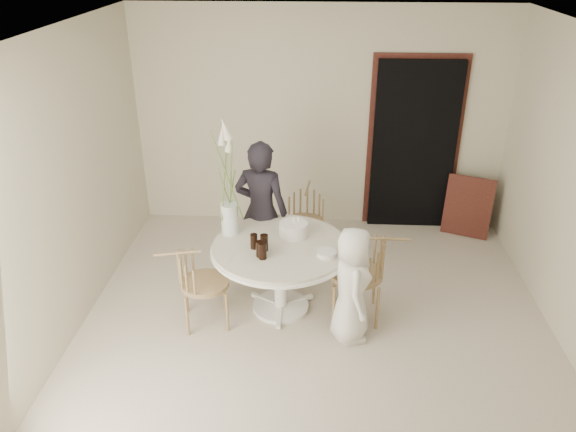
# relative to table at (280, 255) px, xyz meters

# --- Properties ---
(ground) EXTENTS (4.50, 4.50, 0.00)m
(ground) POSITION_rel_table_xyz_m (0.35, -0.25, -0.62)
(ground) COLOR beige
(ground) RESTS_ON ground
(room_shell) EXTENTS (4.50, 4.50, 4.50)m
(room_shell) POSITION_rel_table_xyz_m (0.35, -0.25, 1.00)
(room_shell) COLOR silver
(room_shell) RESTS_ON ground
(doorway) EXTENTS (1.00, 0.10, 2.10)m
(doorway) POSITION_rel_table_xyz_m (1.50, 1.94, 0.43)
(doorway) COLOR black
(doorway) RESTS_ON ground
(door_trim) EXTENTS (1.12, 0.03, 2.22)m
(door_trim) POSITION_rel_table_xyz_m (1.50, 1.98, 0.49)
(door_trim) COLOR #5A281F
(door_trim) RESTS_ON ground
(table) EXTENTS (1.33, 1.33, 0.73)m
(table) POSITION_rel_table_xyz_m (0.00, 0.00, 0.00)
(table) COLOR white
(table) RESTS_ON ground
(picture_frame) EXTENTS (0.59, 0.36, 0.75)m
(picture_frame) POSITION_rel_table_xyz_m (2.20, 1.70, -0.24)
(picture_frame) COLOR #5A281F
(picture_frame) RESTS_ON ground
(chair_far) EXTENTS (0.46, 0.49, 0.78)m
(chair_far) POSITION_rel_table_xyz_m (0.22, 1.17, -0.11)
(chair_far) COLOR #9D8455
(chair_far) RESTS_ON ground
(chair_right) EXTENTS (0.54, 0.51, 0.89)m
(chair_right) POSITION_rel_table_xyz_m (0.85, -0.07, -0.04)
(chair_right) COLOR #9D8455
(chair_right) RESTS_ON ground
(chair_left) EXTENTS (0.54, 0.51, 0.80)m
(chair_left) POSITION_rel_table_xyz_m (-0.81, -0.28, -0.10)
(chair_left) COLOR #9D8455
(chair_left) RESTS_ON ground
(girl) EXTENTS (0.63, 0.48, 1.55)m
(girl) POSITION_rel_table_xyz_m (-0.24, 0.61, 0.16)
(girl) COLOR black
(girl) RESTS_ON ground
(boy) EXTENTS (0.42, 0.58, 1.12)m
(boy) POSITION_rel_table_xyz_m (0.67, -0.39, -0.06)
(boy) COLOR white
(boy) RESTS_ON ground
(birthday_cake) EXTENTS (0.28, 0.28, 0.18)m
(birthday_cake) POSITION_rel_table_xyz_m (0.11, 0.20, 0.18)
(birthday_cake) COLOR white
(birthday_cake) RESTS_ON table
(cola_tumbler_a) EXTENTS (0.09, 0.09, 0.15)m
(cola_tumbler_a) POSITION_rel_table_xyz_m (-0.17, -0.22, 0.19)
(cola_tumbler_a) COLOR black
(cola_tumbler_a) RESTS_ON table
(cola_tumbler_b) EXTENTS (0.10, 0.10, 0.16)m
(cola_tumbler_b) POSITION_rel_table_xyz_m (-0.14, -0.26, 0.19)
(cola_tumbler_b) COLOR black
(cola_tumbler_b) RESTS_ON table
(cola_tumbler_c) EXTENTS (0.08, 0.08, 0.15)m
(cola_tumbler_c) POSITION_rel_table_xyz_m (-0.24, -0.08, 0.19)
(cola_tumbler_c) COLOR black
(cola_tumbler_c) RESTS_ON table
(cola_tumbler_d) EXTENTS (0.09, 0.09, 0.16)m
(cola_tumbler_d) POSITION_rel_table_xyz_m (-0.14, -0.11, 0.19)
(cola_tumbler_d) COLOR black
(cola_tumbler_d) RESTS_ON table
(plate_stack) EXTENTS (0.20, 0.20, 0.05)m
(plate_stack) POSITION_rel_table_xyz_m (0.44, -0.18, 0.14)
(plate_stack) COLOR white
(plate_stack) RESTS_ON table
(flower_vase) EXTENTS (0.17, 0.17, 1.18)m
(flower_vase) POSITION_rel_table_xyz_m (-0.51, 0.21, 0.53)
(flower_vase) COLOR silver
(flower_vase) RESTS_ON table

